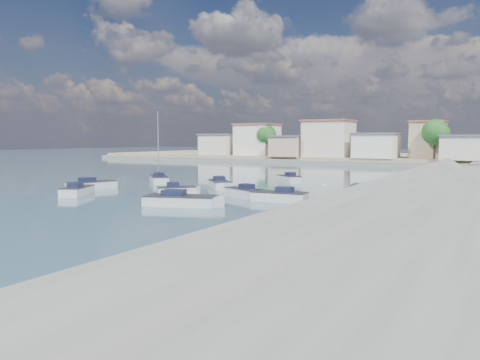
{
  "coord_description": "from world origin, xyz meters",
  "views": [
    {
      "loc": [
        21.29,
        -25.84,
        5.38
      ],
      "look_at": [
        -1.59,
        13.53,
        1.4
      ],
      "focal_mm": 35.0,
      "sensor_mm": 36.0,
      "label": 1
    }
  ],
  "objects_px": {
    "motorboat_d": "(276,197)",
    "motorboat_h": "(185,201)",
    "motorboat_f": "(288,179)",
    "motorboat_g": "(220,185)",
    "motorboat_b": "(179,191)",
    "motorboat_c": "(243,193)",
    "sailboat": "(158,179)",
    "motorboat_e": "(94,185)",
    "motorboat_a": "(78,191)"
  },
  "relations": [
    {
      "from": "motorboat_c",
      "to": "motorboat_e",
      "type": "relative_size",
      "value": 0.82
    },
    {
      "from": "motorboat_a",
      "to": "motorboat_g",
      "type": "distance_m",
      "value": 14.81
    },
    {
      "from": "motorboat_a",
      "to": "motorboat_c",
      "type": "relative_size",
      "value": 1.04
    },
    {
      "from": "motorboat_g",
      "to": "motorboat_b",
      "type": "bearing_deg",
      "value": -90.58
    },
    {
      "from": "motorboat_a",
      "to": "motorboat_f",
      "type": "xyz_separation_m",
      "value": [
        11.89,
        22.87,
        -0.0
      ]
    },
    {
      "from": "motorboat_b",
      "to": "motorboat_f",
      "type": "xyz_separation_m",
      "value": [
        3.33,
        18.14,
        0.0
      ]
    },
    {
      "from": "motorboat_c",
      "to": "motorboat_a",
      "type": "bearing_deg",
      "value": -155.42
    },
    {
      "from": "motorboat_d",
      "to": "motorboat_e",
      "type": "relative_size",
      "value": 0.94
    },
    {
      "from": "motorboat_b",
      "to": "sailboat",
      "type": "relative_size",
      "value": 0.41
    },
    {
      "from": "motorboat_c",
      "to": "motorboat_f",
      "type": "height_order",
      "value": "same"
    },
    {
      "from": "motorboat_a",
      "to": "motorboat_d",
      "type": "bearing_deg",
      "value": 16.61
    },
    {
      "from": "motorboat_e",
      "to": "motorboat_h",
      "type": "bearing_deg",
      "value": -18.58
    },
    {
      "from": "motorboat_f",
      "to": "sailboat",
      "type": "distance_m",
      "value": 16.31
    },
    {
      "from": "motorboat_e",
      "to": "motorboat_f",
      "type": "distance_m",
      "value": 23.46
    },
    {
      "from": "motorboat_f",
      "to": "motorboat_g",
      "type": "height_order",
      "value": "same"
    },
    {
      "from": "motorboat_a",
      "to": "motorboat_f",
      "type": "distance_m",
      "value": 25.78
    },
    {
      "from": "motorboat_f",
      "to": "motorboat_h",
      "type": "height_order",
      "value": "same"
    },
    {
      "from": "motorboat_e",
      "to": "motorboat_h",
      "type": "height_order",
      "value": "same"
    },
    {
      "from": "motorboat_d",
      "to": "motorboat_h",
      "type": "relative_size",
      "value": 0.82
    },
    {
      "from": "motorboat_d",
      "to": "motorboat_h",
      "type": "bearing_deg",
      "value": -129.61
    },
    {
      "from": "motorboat_b",
      "to": "motorboat_h",
      "type": "height_order",
      "value": "same"
    },
    {
      "from": "motorboat_b",
      "to": "sailboat",
      "type": "height_order",
      "value": "sailboat"
    },
    {
      "from": "motorboat_b",
      "to": "motorboat_g",
      "type": "relative_size",
      "value": 0.77
    },
    {
      "from": "motorboat_a",
      "to": "motorboat_c",
      "type": "bearing_deg",
      "value": 24.58
    },
    {
      "from": "motorboat_g",
      "to": "sailboat",
      "type": "xyz_separation_m",
      "value": [
        -10.53,
        2.13,
        0.04
      ]
    },
    {
      "from": "motorboat_a",
      "to": "sailboat",
      "type": "xyz_separation_m",
      "value": [
        -1.9,
        14.16,
        0.04
      ]
    },
    {
      "from": "motorboat_b",
      "to": "motorboat_g",
      "type": "distance_m",
      "value": 7.3
    },
    {
      "from": "motorboat_c",
      "to": "motorboat_g",
      "type": "relative_size",
      "value": 0.99
    },
    {
      "from": "motorboat_e",
      "to": "motorboat_c",
      "type": "bearing_deg",
      "value": 6.18
    },
    {
      "from": "motorboat_a",
      "to": "motorboat_e",
      "type": "relative_size",
      "value": 0.86
    },
    {
      "from": "motorboat_g",
      "to": "sailboat",
      "type": "bearing_deg",
      "value": 168.58
    },
    {
      "from": "motorboat_d",
      "to": "motorboat_f",
      "type": "height_order",
      "value": "same"
    },
    {
      "from": "motorboat_d",
      "to": "motorboat_g",
      "type": "bearing_deg",
      "value": 146.9
    },
    {
      "from": "motorboat_e",
      "to": "motorboat_f",
      "type": "xyz_separation_m",
      "value": [
        14.91,
        18.12,
        -0.0
      ]
    },
    {
      "from": "motorboat_f",
      "to": "motorboat_h",
      "type": "relative_size",
      "value": 0.63
    },
    {
      "from": "motorboat_g",
      "to": "sailboat",
      "type": "relative_size",
      "value": 0.53
    },
    {
      "from": "motorboat_a",
      "to": "motorboat_d",
      "type": "distance_m",
      "value": 19.4
    },
    {
      "from": "motorboat_g",
      "to": "motorboat_e",
      "type": "bearing_deg",
      "value": -148.0
    },
    {
      "from": "motorboat_e",
      "to": "sailboat",
      "type": "relative_size",
      "value": 0.64
    },
    {
      "from": "motorboat_a",
      "to": "motorboat_h",
      "type": "height_order",
      "value": "same"
    },
    {
      "from": "motorboat_b",
      "to": "motorboat_h",
      "type": "bearing_deg",
      "value": -48.77
    },
    {
      "from": "motorboat_b",
      "to": "sailboat",
      "type": "xyz_separation_m",
      "value": [
        -10.46,
        9.43,
        0.04
      ]
    },
    {
      "from": "motorboat_b",
      "to": "motorboat_e",
      "type": "distance_m",
      "value": 11.58
    },
    {
      "from": "motorboat_c",
      "to": "motorboat_d",
      "type": "relative_size",
      "value": 0.88
    },
    {
      "from": "motorboat_f",
      "to": "motorboat_g",
      "type": "xyz_separation_m",
      "value": [
        -3.26,
        -10.83,
        0.0
      ]
    },
    {
      "from": "motorboat_a",
      "to": "motorboat_h",
      "type": "xyz_separation_m",
      "value": [
        13.37,
        -0.76,
        -0.0
      ]
    },
    {
      "from": "motorboat_c",
      "to": "sailboat",
      "type": "relative_size",
      "value": 0.53
    },
    {
      "from": "motorboat_d",
      "to": "motorboat_g",
      "type": "height_order",
      "value": "same"
    },
    {
      "from": "motorboat_b",
      "to": "motorboat_g",
      "type": "bearing_deg",
      "value": 89.42
    },
    {
      "from": "sailboat",
      "to": "motorboat_g",
      "type": "bearing_deg",
      "value": -11.42
    }
  ]
}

